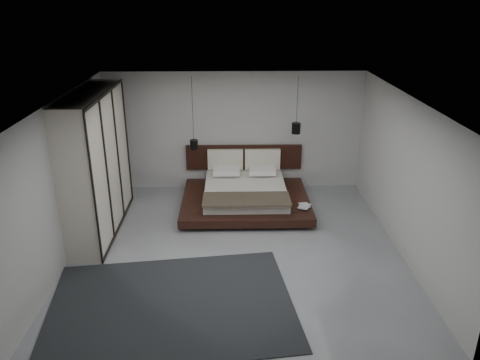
{
  "coord_description": "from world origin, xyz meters",
  "views": [
    {
      "loc": [
        -0.1,
        -7.63,
        4.45
      ],
      "look_at": [
        0.09,
        1.2,
        0.89
      ],
      "focal_mm": 35.0,
      "sensor_mm": 36.0,
      "label": 1
    }
  ],
  "objects_px": {
    "lattice_screen": "(103,143)",
    "rug": "(172,305)",
    "bed": "(245,193)",
    "pendant_left": "(194,144)",
    "pendant_right": "(296,128)",
    "wardrobe": "(96,163)"
  },
  "relations": [
    {
      "from": "wardrobe",
      "to": "lattice_screen",
      "type": "bearing_deg",
      "value": 99.2
    },
    {
      "from": "bed",
      "to": "rug",
      "type": "distance_m",
      "value": 3.83
    },
    {
      "from": "lattice_screen",
      "to": "rug",
      "type": "bearing_deg",
      "value": -65.04
    },
    {
      "from": "bed",
      "to": "rug",
      "type": "relative_size",
      "value": 0.75
    },
    {
      "from": "pendant_left",
      "to": "wardrobe",
      "type": "bearing_deg",
      "value": -141.05
    },
    {
      "from": "lattice_screen",
      "to": "bed",
      "type": "bearing_deg",
      "value": -9.69
    },
    {
      "from": "bed",
      "to": "pendant_left",
      "type": "relative_size",
      "value": 1.71
    },
    {
      "from": "lattice_screen",
      "to": "wardrobe",
      "type": "height_order",
      "value": "wardrobe"
    },
    {
      "from": "wardrobe",
      "to": "rug",
      "type": "xyz_separation_m",
      "value": [
        1.68,
        -2.6,
        -1.37
      ]
    },
    {
      "from": "lattice_screen",
      "to": "bed",
      "type": "xyz_separation_m",
      "value": [
        3.17,
        -0.54,
        -1.01
      ]
    },
    {
      "from": "pendant_left",
      "to": "pendant_right",
      "type": "xyz_separation_m",
      "value": [
        2.27,
        0.0,
        0.35
      ]
    },
    {
      "from": "lattice_screen",
      "to": "rug",
      "type": "relative_size",
      "value": 0.71
    },
    {
      "from": "bed",
      "to": "pendant_right",
      "type": "height_order",
      "value": "pendant_right"
    },
    {
      "from": "rug",
      "to": "pendant_left",
      "type": "bearing_deg",
      "value": 88.47
    },
    {
      "from": "pendant_left",
      "to": "wardrobe",
      "type": "distance_m",
      "value": 2.3
    },
    {
      "from": "pendant_right",
      "to": "lattice_screen",
      "type": "bearing_deg",
      "value": 178.56
    },
    {
      "from": "lattice_screen",
      "to": "rug",
      "type": "xyz_separation_m",
      "value": [
        1.93,
        -4.15,
        -1.29
      ]
    },
    {
      "from": "pendant_left",
      "to": "wardrobe",
      "type": "height_order",
      "value": "pendant_left"
    },
    {
      "from": "lattice_screen",
      "to": "bed",
      "type": "relative_size",
      "value": 0.94
    },
    {
      "from": "pendant_left",
      "to": "pendant_right",
      "type": "bearing_deg",
      "value": 0.0
    },
    {
      "from": "bed",
      "to": "lattice_screen",
      "type": "bearing_deg",
      "value": 170.31
    },
    {
      "from": "bed",
      "to": "wardrobe",
      "type": "bearing_deg",
      "value": -160.91
    }
  ]
}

